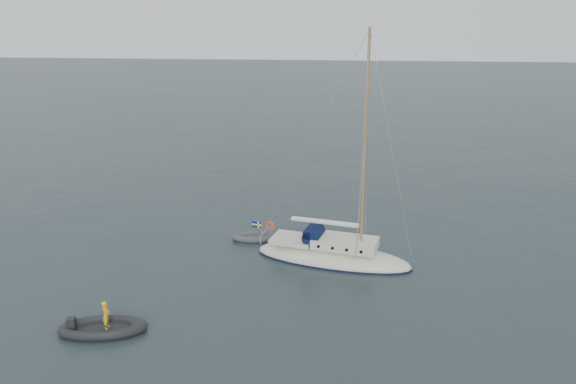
# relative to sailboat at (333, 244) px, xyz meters

# --- Properties ---
(ground) EXTENTS (300.00, 300.00, 0.00)m
(ground) POSITION_rel_sailboat_xyz_m (-3.07, 0.98, -0.98)
(ground) COLOR black
(ground) RESTS_ON ground
(sailboat) EXTENTS (9.06, 2.72, 12.90)m
(sailboat) POSITION_rel_sailboat_xyz_m (0.00, 0.00, 0.00)
(sailboat) COLOR beige
(sailboat) RESTS_ON ground
(dinghy) EXTENTS (2.85, 1.29, 0.41)m
(dinghy) POSITION_rel_sailboat_xyz_m (-4.73, 2.50, -0.80)
(dinghy) COLOR #434447
(dinghy) RESTS_ON ground
(rib) EXTENTS (3.76, 1.71, 1.46)m
(rib) POSITION_rel_sailboat_xyz_m (-9.39, -8.49, -0.75)
(rib) COLOR black
(rib) RESTS_ON ground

